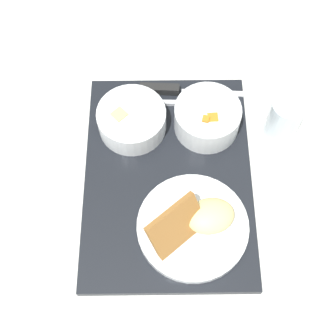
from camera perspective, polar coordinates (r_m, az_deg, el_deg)
name	(u,v)px	position (r m, az deg, el deg)	size (l,w,h in m)	color
ground_plane	(168,179)	(0.89, 0.00, -1.33)	(4.00, 4.00, 0.00)	silver
serving_tray	(168,177)	(0.88, 0.00, -1.10)	(0.46, 0.35, 0.02)	black
bowl_salad	(207,117)	(0.90, 4.80, 6.22)	(0.13, 0.13, 0.07)	silver
bowl_soup	(132,119)	(0.90, -4.45, 5.98)	(0.13, 0.13, 0.05)	silver
plate_main	(195,225)	(0.82, 3.31, -6.93)	(0.20, 0.20, 0.09)	silver
knife	(170,90)	(0.97, 0.21, 9.54)	(0.04, 0.21, 0.02)	silver
spoon	(179,103)	(0.95, 1.37, 7.98)	(0.04, 0.15, 0.01)	silver
glass_water	(284,120)	(0.93, 13.92, 5.75)	(0.07, 0.07, 0.10)	silver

